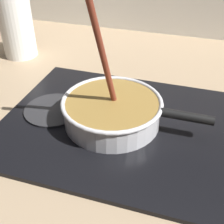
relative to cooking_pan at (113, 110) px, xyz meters
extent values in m
cube|color=#9E8466|center=(-0.05, -0.08, -0.07)|extent=(2.40, 1.60, 0.04)
cube|color=black|center=(0.00, 0.00, -0.04)|extent=(0.56, 0.48, 0.01)
torus|color=#592D0C|center=(0.00, 0.00, -0.03)|extent=(0.18, 0.18, 0.01)
cylinder|color=#262628|center=(-0.17, 0.00, -0.03)|extent=(0.16, 0.16, 0.01)
cylinder|color=silver|center=(0.00, 0.00, -0.01)|extent=(0.24, 0.24, 0.06)
cylinder|color=olive|center=(0.00, 0.00, 0.00)|extent=(0.23, 0.23, 0.06)
torus|color=silver|center=(0.00, 0.00, 0.02)|extent=(0.25, 0.25, 0.01)
cylinder|color=black|center=(0.18, 0.00, 0.02)|extent=(0.12, 0.02, 0.02)
cylinder|color=#E5CC7A|center=(0.06, 0.06, 0.01)|extent=(0.03, 0.03, 0.01)
cylinder|color=#E5CC7A|center=(-0.06, -0.03, 0.01)|extent=(0.03, 0.03, 0.01)
cylinder|color=#EDD88C|center=(-0.03, 0.07, 0.01)|extent=(0.03, 0.03, 0.01)
cylinder|color=#E5CC7A|center=(0.00, 0.00, 0.01)|extent=(0.03, 0.03, 0.01)
cylinder|color=beige|center=(0.07, 0.01, 0.01)|extent=(0.03, 0.03, 0.01)
cylinder|color=#EDD88C|center=(0.02, 0.07, 0.01)|extent=(0.04, 0.04, 0.01)
cylinder|color=#EDD88C|center=(-0.08, 0.02, 0.01)|extent=(0.03, 0.03, 0.01)
cylinder|color=#E5CC7A|center=(-0.01, -0.09, 0.01)|extent=(0.03, 0.03, 0.01)
cylinder|color=maroon|center=(-0.01, -0.02, 0.15)|extent=(0.05, 0.10, 0.28)
cube|color=brown|center=(0.00, 0.02, 0.01)|extent=(0.04, 0.05, 0.01)
cylinder|color=white|center=(-0.46, 0.31, 0.09)|extent=(0.12, 0.12, 0.27)
camera|label=1|loc=(0.18, -0.58, 0.43)|focal=47.35mm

